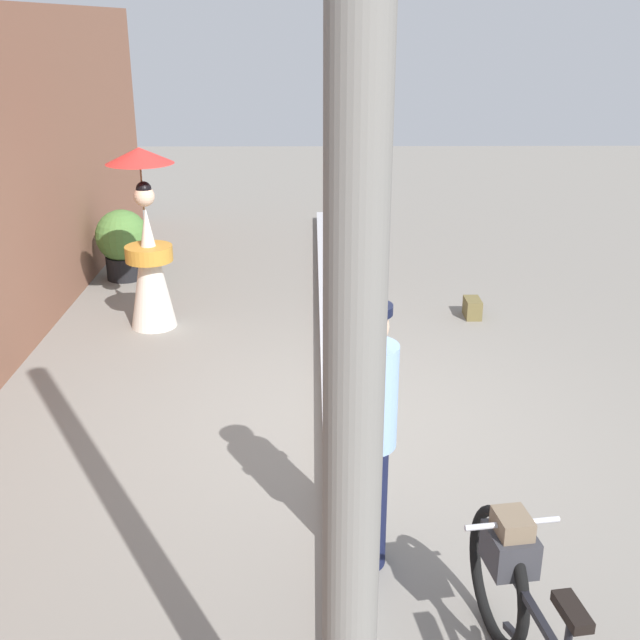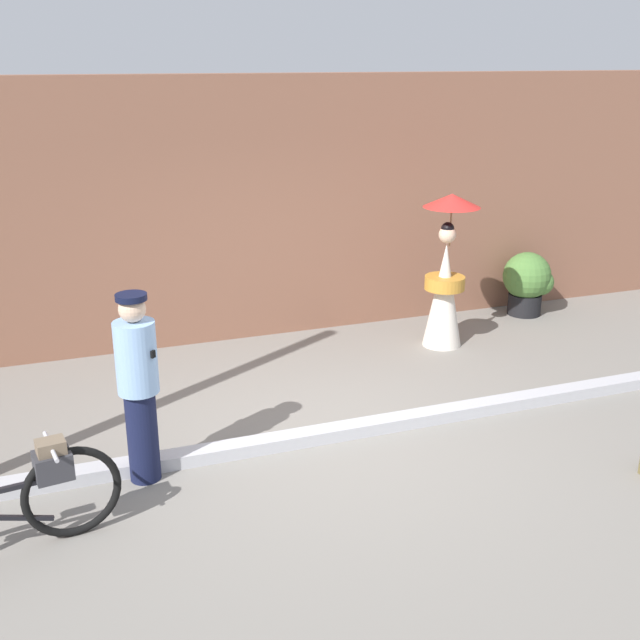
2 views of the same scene
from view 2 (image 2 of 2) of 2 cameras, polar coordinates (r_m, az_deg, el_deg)
ground_plane at (r=7.33m, az=0.61°, el=-8.81°), size 30.00×30.00×0.00m
building_wall at (r=9.66m, az=-5.99°, el=8.11°), size 14.00×0.40×3.23m
sidewalk_curb at (r=7.31m, az=0.61°, el=-8.40°), size 14.00×0.20×0.12m
bicycle_near_officer at (r=6.04m, az=-22.35°, el=-12.29°), size 1.81×0.48×0.82m
person_officer at (r=6.49m, az=-13.31°, el=-4.63°), size 0.34×0.34×1.65m
person_with_parasol at (r=9.48m, az=9.28°, el=3.26°), size 0.68×0.68×1.88m
potted_plant_by_door at (r=10.99m, az=15.16°, el=2.80°), size 0.67×0.65×0.88m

